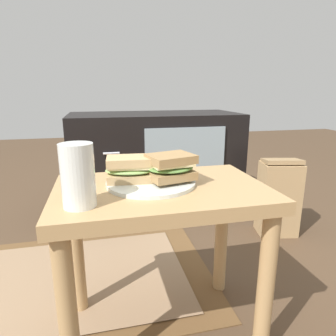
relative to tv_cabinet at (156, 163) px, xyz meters
The scene contains 9 objects.
ground_plane 1.00m from the tv_cabinet, 99.81° to the right, with size 8.00×8.00×0.00m, color #4C3826.
side_table 0.97m from the tv_cabinet, 99.81° to the right, with size 0.56×0.36×0.46m.
tv_cabinet is the anchor object (origin of this frame).
area_rug 0.85m from the tv_cabinet, 127.49° to the right, with size 1.14×0.70×0.01m.
plate 0.96m from the tv_cabinet, 101.49° to the right, with size 0.24×0.24×0.01m, color silver.
sandwich_front 0.96m from the tv_cabinet, 104.77° to the right, with size 0.14×0.10×0.07m.
sandwich_back 0.97m from the tv_cabinet, 98.23° to the right, with size 0.15×0.13×0.07m.
beer_glass 1.13m from the tv_cabinet, 109.43° to the right, with size 0.07×0.07×0.14m.
paper_bag 0.71m from the tv_cabinet, 40.57° to the right, with size 0.21×0.17×0.39m.
Camera 1 is at (-0.15, -0.73, 0.71)m, focal length 31.53 mm.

